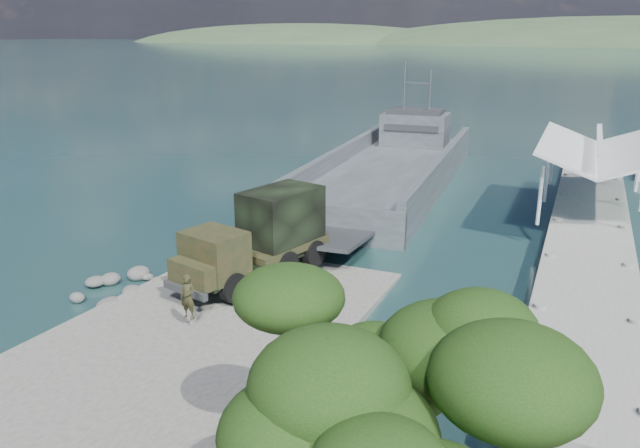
{
  "coord_description": "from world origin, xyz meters",
  "views": [
    {
      "loc": [
        12.15,
        -18.62,
        11.05
      ],
      "look_at": [
        1.68,
        6.0,
        2.74
      ],
      "focal_mm": 35.0,
      "sensor_mm": 36.0,
      "label": 1
    }
  ],
  "objects_px": {
    "military_truck": "(261,236)",
    "landing_craft": "(389,176)",
    "soldier": "(189,307)",
    "pier": "(591,205)",
    "overhang_tree": "(364,372)"
  },
  "relations": [
    {
      "from": "military_truck",
      "to": "pier",
      "type": "bearing_deg",
      "value": 61.72
    },
    {
      "from": "pier",
      "to": "overhang_tree",
      "type": "relative_size",
      "value": 6.29
    },
    {
      "from": "pier",
      "to": "overhang_tree",
      "type": "distance_m",
      "value": 28.32
    },
    {
      "from": "military_truck",
      "to": "overhang_tree",
      "type": "bearing_deg",
      "value": -39.76
    },
    {
      "from": "soldier",
      "to": "military_truck",
      "type": "bearing_deg",
      "value": 92.03
    },
    {
      "from": "pier",
      "to": "overhang_tree",
      "type": "bearing_deg",
      "value": -98.26
    },
    {
      "from": "soldier",
      "to": "overhang_tree",
      "type": "relative_size",
      "value": 0.24
    },
    {
      "from": "military_truck",
      "to": "overhang_tree",
      "type": "height_order",
      "value": "overhang_tree"
    },
    {
      "from": "overhang_tree",
      "to": "pier",
      "type": "bearing_deg",
      "value": 81.74
    },
    {
      "from": "military_truck",
      "to": "landing_craft",
      "type": "bearing_deg",
      "value": 105.72
    },
    {
      "from": "pier",
      "to": "military_truck",
      "type": "bearing_deg",
      "value": -133.41
    },
    {
      "from": "military_truck",
      "to": "overhang_tree",
      "type": "relative_size",
      "value": 1.19
    },
    {
      "from": "soldier",
      "to": "landing_craft",
      "type": "bearing_deg",
      "value": 92.31
    },
    {
      "from": "soldier",
      "to": "overhang_tree",
      "type": "bearing_deg",
      "value": -37.76
    },
    {
      "from": "soldier",
      "to": "pier",
      "type": "bearing_deg",
      "value": 57.74
    }
  ]
}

